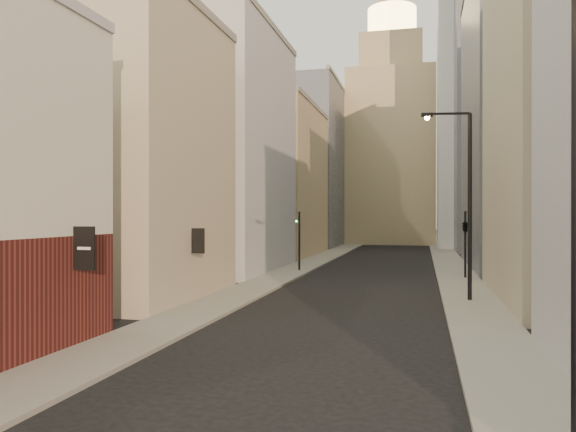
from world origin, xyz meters
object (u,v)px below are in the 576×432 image
Objects in this scene: streetlamp_mid at (465,194)px; traffic_light_right at (465,226)px; clock_tower at (392,137)px; traffic_light_left at (299,232)px; white_tower at (467,114)px; streetlamp_near at (565,181)px.

streetlamp_mid is 11.38m from traffic_light_right.
clock_tower is 51.75m from traffic_light_left.
clock_tower is at bearing 128.16° from white_tower.
clock_tower is at bearing -83.38° from traffic_light_right.
white_tower is 41.81m from traffic_light_left.
streetlamp_mid is (7.17, -63.32, -11.76)m from clock_tower.
streetlamp_mid is (-3.83, -49.32, -12.73)m from white_tower.
streetlamp_mid reaches higher than streetlamp_near.
streetlamp_near is at bearing 87.41° from traffic_light_right.
clock_tower is 8.98× the size of traffic_light_right.
streetlamp_near is 30.57m from traffic_light_right.
clock_tower is 17.83m from white_tower.
white_tower is 70.00m from streetlamp_near.
streetlamp_near is at bearing 118.32° from traffic_light_left.
white_tower is 8.30× the size of traffic_light_right.
white_tower is at bearing -96.60° from traffic_light_right.
clock_tower is 8.98× the size of traffic_light_left.
clock_tower is 64.80m from streetlamp_mid.
clock_tower reaches higher than traffic_light_right.
clock_tower is 83.92m from streetlamp_near.
traffic_light_right is (8.00, -52.14, -13.72)m from clock_tower.
traffic_light_left and traffic_light_right have the same top height.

